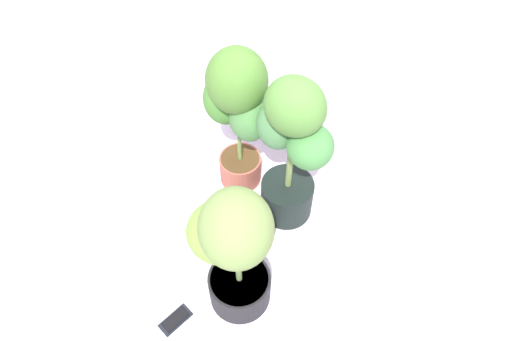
{
  "coord_description": "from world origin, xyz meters",
  "views": [
    {
      "loc": [
        0.77,
        -0.82,
        1.97
      ],
      "look_at": [
        0.22,
        0.27,
        0.42
      ],
      "focal_mm": 32.59,
      "sensor_mm": 36.0,
      "label": 1
    }
  ],
  "objects_px": {
    "potted_plant_front_right": "(233,247)",
    "cell_phone": "(175,320)",
    "potted_plant_back_right": "(291,148)",
    "potted_plant_back_center": "(237,107)"
  },
  "relations": [
    {
      "from": "potted_plant_back_center",
      "to": "cell_phone",
      "type": "height_order",
      "value": "potted_plant_back_center"
    },
    {
      "from": "potted_plant_front_right",
      "to": "potted_plant_back_center",
      "type": "xyz_separation_m",
      "value": [
        -0.29,
        0.58,
        0.11
      ]
    },
    {
      "from": "potted_plant_back_right",
      "to": "potted_plant_front_right",
      "type": "bearing_deg",
      "value": -91.08
    },
    {
      "from": "cell_phone",
      "to": "potted_plant_front_right",
      "type": "bearing_deg",
      "value": 71.73
    },
    {
      "from": "potted_plant_back_center",
      "to": "potted_plant_back_right",
      "type": "relative_size",
      "value": 0.98
    },
    {
      "from": "potted_plant_front_right",
      "to": "potted_plant_back_right",
      "type": "height_order",
      "value": "potted_plant_back_right"
    },
    {
      "from": "potted_plant_front_right",
      "to": "cell_phone",
      "type": "distance_m",
      "value": 0.5
    },
    {
      "from": "potted_plant_back_center",
      "to": "potted_plant_back_right",
      "type": "height_order",
      "value": "potted_plant_back_right"
    },
    {
      "from": "potted_plant_front_right",
      "to": "potted_plant_back_right",
      "type": "bearing_deg",
      "value": 88.92
    },
    {
      "from": "potted_plant_back_center",
      "to": "potted_plant_back_right",
      "type": "xyz_separation_m",
      "value": [
        0.3,
        -0.07,
        -0.05
      ]
    }
  ]
}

